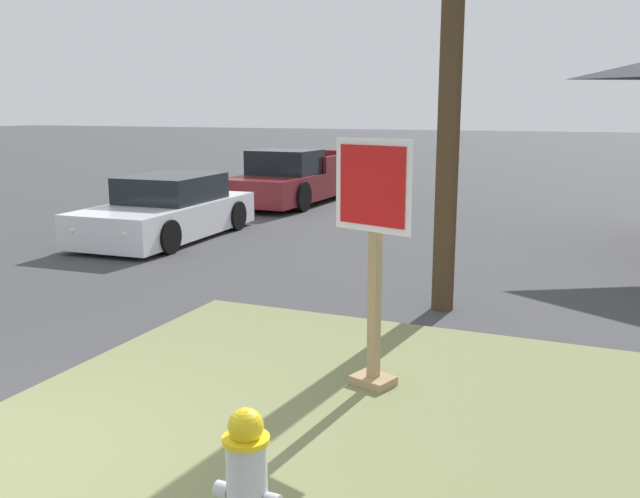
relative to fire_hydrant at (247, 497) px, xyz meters
name	(u,v)px	position (x,y,z in m)	size (l,w,h in m)	color
grass_corner_patch	(339,427)	(-0.21, 1.89, -0.49)	(5.66, 5.46, 0.08)	olive
fire_hydrant	(247,497)	(0.00, 0.00, 0.00)	(0.38, 0.34, 0.95)	black
stop_sign	(374,265)	(-0.22, 2.72, 0.67)	(0.77, 0.38, 2.23)	#A3845B
manhole_cover	(120,370)	(-2.70, 2.26, -0.52)	(0.70, 0.70, 0.02)	black
parked_sedan_white	(168,211)	(-6.49, 8.48, 0.01)	(2.07, 4.35, 1.25)	silver
pickup_truck_maroon	(296,180)	(-6.39, 14.36, 0.09)	(2.10, 5.59, 1.48)	maroon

